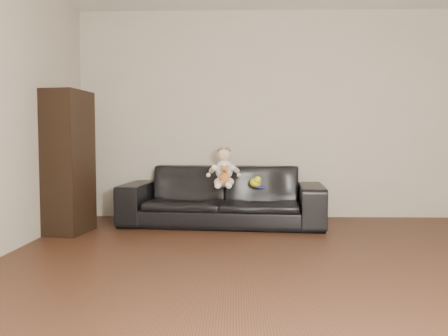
{
  "coord_description": "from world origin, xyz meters",
  "views": [
    {
      "loc": [
        -0.55,
        -2.8,
        0.97
      ],
      "look_at": [
        -0.66,
        2.14,
        0.66
      ],
      "focal_mm": 35.0,
      "sensor_mm": 36.0,
      "label": 1
    }
  ],
  "objects_px": {
    "baby": "(224,170)",
    "teddy_bear": "(225,175)",
    "cabinet": "(68,162)",
    "toy_blue_disc": "(260,187)",
    "sofa": "(223,195)",
    "toy_rattle": "(258,185)",
    "toy_green": "(256,183)"
  },
  "relations": [
    {
      "from": "cabinet",
      "to": "toy_blue_disc",
      "type": "distance_m",
      "value": 2.1
    },
    {
      "from": "sofa",
      "to": "toy_rattle",
      "type": "xyz_separation_m",
      "value": [
        0.4,
        -0.14,
        0.14
      ]
    },
    {
      "from": "toy_blue_disc",
      "to": "toy_rattle",
      "type": "bearing_deg",
      "value": -152.97
    },
    {
      "from": "sofa",
      "to": "toy_blue_disc",
      "type": "distance_m",
      "value": 0.46
    },
    {
      "from": "baby",
      "to": "toy_blue_disc",
      "type": "relative_size",
      "value": 4.14
    },
    {
      "from": "teddy_bear",
      "to": "toy_rattle",
      "type": "relative_size",
      "value": 3.14
    },
    {
      "from": "toy_blue_disc",
      "to": "baby",
      "type": "bearing_deg",
      "value": 179.99
    },
    {
      "from": "sofa",
      "to": "baby",
      "type": "relative_size",
      "value": 5.0
    },
    {
      "from": "cabinet",
      "to": "baby",
      "type": "bearing_deg",
      "value": 22.0
    },
    {
      "from": "cabinet",
      "to": "sofa",
      "type": "bearing_deg",
      "value": 26.23
    },
    {
      "from": "cabinet",
      "to": "toy_blue_disc",
      "type": "relative_size",
      "value": 13.39
    },
    {
      "from": "cabinet",
      "to": "toy_rattle",
      "type": "xyz_separation_m",
      "value": [
        2.01,
        0.38,
        -0.27
      ]
    },
    {
      "from": "teddy_bear",
      "to": "toy_green",
      "type": "height_order",
      "value": "teddy_bear"
    },
    {
      "from": "toy_rattle",
      "to": "sofa",
      "type": "bearing_deg",
      "value": 160.86
    },
    {
      "from": "teddy_bear",
      "to": "baby",
      "type": "bearing_deg",
      "value": 104.17
    },
    {
      "from": "teddy_bear",
      "to": "toy_rattle",
      "type": "distance_m",
      "value": 0.41
    },
    {
      "from": "toy_rattle",
      "to": "toy_blue_disc",
      "type": "distance_m",
      "value": 0.04
    },
    {
      "from": "cabinet",
      "to": "baby",
      "type": "height_order",
      "value": "cabinet"
    },
    {
      "from": "toy_rattle",
      "to": "toy_blue_disc",
      "type": "relative_size",
      "value": 0.58
    },
    {
      "from": "toy_rattle",
      "to": "toy_blue_disc",
      "type": "height_order",
      "value": "toy_rattle"
    },
    {
      "from": "cabinet",
      "to": "toy_blue_disc",
      "type": "bearing_deg",
      "value": 19.36
    },
    {
      "from": "toy_rattle",
      "to": "toy_green",
      "type": "bearing_deg",
      "value": 146.55
    },
    {
      "from": "baby",
      "to": "teddy_bear",
      "type": "height_order",
      "value": "baby"
    },
    {
      "from": "toy_green",
      "to": "teddy_bear",
      "type": "bearing_deg",
      "value": -157.97
    },
    {
      "from": "baby",
      "to": "toy_blue_disc",
      "type": "distance_m",
      "value": 0.46
    },
    {
      "from": "sofa",
      "to": "baby",
      "type": "distance_m",
      "value": 0.33
    },
    {
      "from": "teddy_bear",
      "to": "cabinet",
      "type": "bearing_deg",
      "value": -161.22
    },
    {
      "from": "teddy_bear",
      "to": "toy_rattle",
      "type": "xyz_separation_m",
      "value": [
        0.37,
        0.12,
        -0.12
      ]
    },
    {
      "from": "baby",
      "to": "toy_rattle",
      "type": "relative_size",
      "value": 7.13
    },
    {
      "from": "teddy_bear",
      "to": "toy_green",
      "type": "xyz_separation_m",
      "value": [
        0.35,
        0.14,
        -0.1
      ]
    },
    {
      "from": "sofa",
      "to": "baby",
      "type": "height_order",
      "value": "baby"
    },
    {
      "from": "toy_green",
      "to": "cabinet",
      "type": "bearing_deg",
      "value": -168.86
    }
  ]
}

